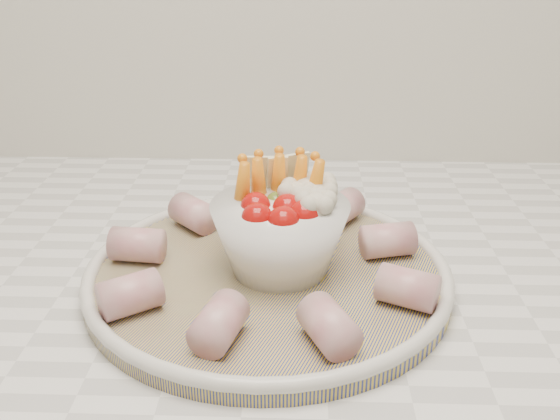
{
  "coord_description": "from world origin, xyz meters",
  "views": [
    {
      "loc": [
        -0.08,
        0.95,
        1.21
      ],
      "look_at": [
        -0.09,
        1.43,
        0.99
      ],
      "focal_mm": 40.0,
      "sensor_mm": 36.0,
      "label": 1
    }
  ],
  "objects": [
    {
      "name": "cured_meat_rolls",
      "position": [
        -0.1,
        1.43,
        0.95
      ],
      "size": [
        0.28,
        0.28,
        0.03
      ],
      "color": "#AB4E5B",
      "rests_on": "serving_platter"
    },
    {
      "name": "veggie_bowl",
      "position": [
        -0.09,
        1.43,
        0.97
      ],
      "size": [
        0.12,
        0.12,
        0.1
      ],
      "color": "white",
      "rests_on": "serving_platter"
    },
    {
      "name": "serving_platter",
      "position": [
        -0.1,
        1.43,
        0.93
      ],
      "size": [
        0.41,
        0.41,
        0.02
      ],
      "color": "navy",
      "rests_on": "kitchen_counter"
    }
  ]
}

